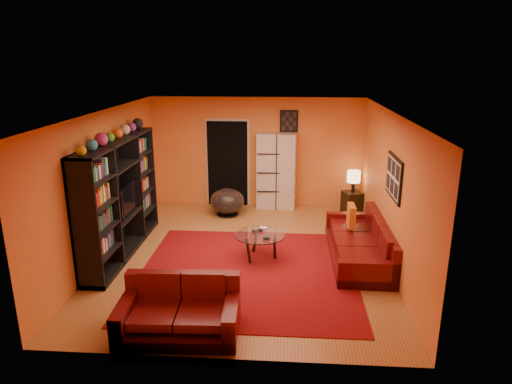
# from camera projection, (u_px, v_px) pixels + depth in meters

# --- Properties ---
(floor) EXTENTS (6.00, 6.00, 0.00)m
(floor) POSITION_uv_depth(u_px,v_px,m) (245.00, 255.00, 8.36)
(floor) COLOR #98622F
(floor) RESTS_ON ground
(ceiling) EXTENTS (6.00, 6.00, 0.00)m
(ceiling) POSITION_uv_depth(u_px,v_px,m) (244.00, 112.00, 7.62)
(ceiling) COLOR white
(ceiling) RESTS_ON wall_back
(wall_back) EXTENTS (6.00, 0.00, 6.00)m
(wall_back) POSITION_uv_depth(u_px,v_px,m) (257.00, 152.00, 10.86)
(wall_back) COLOR orange
(wall_back) RESTS_ON floor
(wall_front) EXTENTS (6.00, 0.00, 6.00)m
(wall_front) POSITION_uv_depth(u_px,v_px,m) (220.00, 260.00, 5.12)
(wall_front) COLOR orange
(wall_front) RESTS_ON floor
(wall_left) EXTENTS (0.00, 6.00, 6.00)m
(wall_left) POSITION_uv_depth(u_px,v_px,m) (106.00, 184.00, 8.16)
(wall_left) COLOR orange
(wall_left) RESTS_ON floor
(wall_right) EXTENTS (0.00, 6.00, 6.00)m
(wall_right) POSITION_uv_depth(u_px,v_px,m) (390.00, 190.00, 7.82)
(wall_right) COLOR orange
(wall_right) RESTS_ON floor
(rug) EXTENTS (3.60, 3.60, 0.01)m
(rug) POSITION_uv_depth(u_px,v_px,m) (247.00, 272.00, 7.68)
(rug) COLOR #630B0F
(rug) RESTS_ON floor
(doorway) EXTENTS (0.95, 0.10, 2.04)m
(doorway) POSITION_uv_depth(u_px,v_px,m) (228.00, 164.00, 10.95)
(doorway) COLOR black
(doorway) RESTS_ON floor
(wall_art_right) EXTENTS (0.03, 1.00, 0.70)m
(wall_art_right) POSITION_uv_depth(u_px,v_px,m) (394.00, 177.00, 7.45)
(wall_art_right) COLOR black
(wall_art_right) RESTS_ON wall_right
(wall_art_back) EXTENTS (0.42, 0.03, 0.52)m
(wall_art_back) POSITION_uv_depth(u_px,v_px,m) (289.00, 121.00, 10.57)
(wall_art_back) COLOR black
(wall_art_back) RESTS_ON wall_back
(entertainment_unit) EXTENTS (0.45, 3.00, 2.10)m
(entertainment_unit) POSITION_uv_depth(u_px,v_px,m) (120.00, 198.00, 8.22)
(entertainment_unit) COLOR black
(entertainment_unit) RESTS_ON floor
(tv) EXTENTS (0.97, 0.13, 0.56)m
(tv) POSITION_uv_depth(u_px,v_px,m) (124.00, 199.00, 8.31)
(tv) COLOR black
(tv) RESTS_ON entertainment_unit
(sofa) EXTENTS (1.00, 2.45, 0.85)m
(sofa) POSITION_uv_depth(u_px,v_px,m) (364.00, 243.00, 8.16)
(sofa) COLOR #4D0A0C
(sofa) RESTS_ON rug
(loveseat) EXTENTS (1.59, 1.00, 0.85)m
(loveseat) POSITION_uv_depth(u_px,v_px,m) (180.00, 310.00, 6.02)
(loveseat) COLOR #4D0A0C
(loveseat) RESTS_ON rug
(throw_pillow) EXTENTS (0.12, 0.42, 0.42)m
(throw_pillow) POSITION_uv_depth(u_px,v_px,m) (351.00, 216.00, 8.54)
(throw_pillow) COLOR orange
(throw_pillow) RESTS_ON sofa
(coffee_table) EXTENTS (0.90, 0.90, 0.45)m
(coffee_table) POSITION_uv_depth(u_px,v_px,m) (260.00, 237.00, 8.12)
(coffee_table) COLOR silver
(coffee_table) RESTS_ON floor
(storage_cabinet) EXTENTS (0.93, 0.49, 1.80)m
(storage_cabinet) POSITION_uv_depth(u_px,v_px,m) (276.00, 171.00, 10.75)
(storage_cabinet) COLOR beige
(storage_cabinet) RESTS_ON floor
(bowl_chair) EXTENTS (0.77, 0.77, 0.62)m
(bowl_chair) POSITION_uv_depth(u_px,v_px,m) (227.00, 201.00, 10.38)
(bowl_chair) COLOR black
(bowl_chair) RESTS_ON floor
(side_table) EXTENTS (0.51, 0.51, 0.50)m
(side_table) POSITION_uv_depth(u_px,v_px,m) (352.00, 202.00, 10.56)
(side_table) COLOR black
(side_table) RESTS_ON floor
(table_lamp) EXTENTS (0.30, 0.30, 0.50)m
(table_lamp) POSITION_uv_depth(u_px,v_px,m) (354.00, 177.00, 10.38)
(table_lamp) COLOR black
(table_lamp) RESTS_ON side_table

